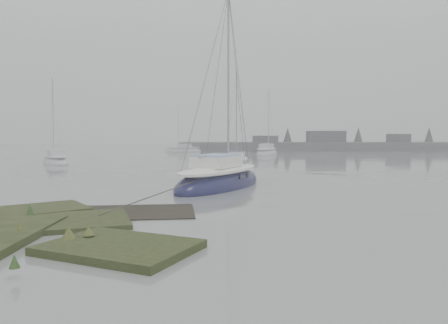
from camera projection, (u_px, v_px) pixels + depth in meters
ground at (191, 164)px, 41.01m from camera, size 160.00×160.00×0.00m
far_shoreline at (365, 145)px, 72.86m from camera, size 60.00×8.00×4.15m
sailboat_main at (220, 181)px, 23.02m from camera, size 5.98×8.36×11.34m
sailboat_white at (236, 164)px, 36.98m from camera, size 2.30×6.39×8.92m
sailboat_far_a at (56, 161)px, 41.01m from camera, size 4.93×6.43×8.82m
sailboat_far_b at (267, 153)px, 58.54m from camera, size 4.46×7.15×9.60m
sailboat_far_c at (183, 150)px, 68.31m from camera, size 5.93×2.68×8.07m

